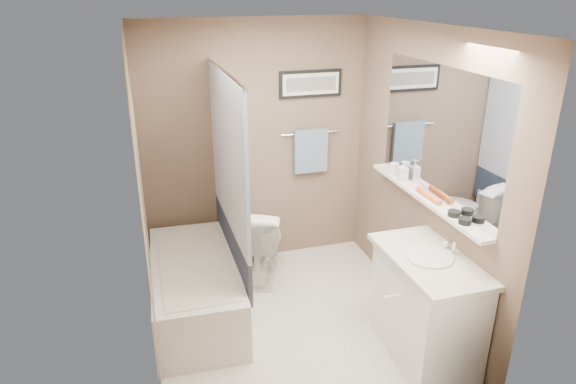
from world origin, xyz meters
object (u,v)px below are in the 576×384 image
object	(u,v)px
candle_bowl_near	(465,221)
soap_bottle	(403,171)
bathtub	(196,288)
hair_brush_front	(432,198)
candle_bowl_far	(454,214)
toilet	(260,241)
glass_jar	(394,169)
hair_brush_back	(425,193)
vanity	(425,309)

from	to	relation	value
candle_bowl_near	soap_bottle	distance (m)	0.90
bathtub	hair_brush_front	xyz separation A→B (m)	(1.79, -0.66, 0.89)
candle_bowl_far	hair_brush_front	size ratio (longest dim) A/B	0.41
toilet	candle_bowl_far	xyz separation A→B (m)	(1.10, -1.40, 0.76)
candle_bowl_far	glass_jar	distance (m)	0.92
toilet	candle_bowl_near	size ratio (longest dim) A/B	8.43
candle_bowl_far	hair_brush_back	distance (m)	0.39
candle_bowl_near	soap_bottle	xyz separation A→B (m)	(0.00, 0.90, 0.06)
candle_bowl_near	soap_bottle	size ratio (longest dim) A/B	0.53
bathtub	toilet	size ratio (longest dim) A/B	1.98
candle_bowl_near	hair_brush_front	distance (m)	0.43
toilet	hair_brush_front	distance (m)	1.73
toilet	hair_brush_front	world-z (taller)	hair_brush_front
candle_bowl_near	hair_brush_back	size ratio (longest dim) A/B	0.41
toilet	vanity	world-z (taller)	vanity
candle_bowl_far	soap_bottle	size ratio (longest dim) A/B	0.53
hair_brush_front	soap_bottle	distance (m)	0.47
candle_bowl_near	candle_bowl_far	distance (m)	0.13
vanity	hair_brush_front	xyz separation A→B (m)	(0.19, 0.36, 0.74)
vanity	glass_jar	world-z (taller)	glass_jar
soap_bottle	glass_jar	bearing A→B (deg)	90.00
hair_brush_back	vanity	bearing A→B (deg)	-112.09
vanity	hair_brush_back	size ratio (longest dim) A/B	4.09
bathtub	glass_jar	size ratio (longest dim) A/B	15.00
candle_bowl_near	hair_brush_back	xyz separation A→B (m)	(0.00, 0.52, 0.00)
vanity	soap_bottle	bearing A→B (deg)	79.75
bathtub	hair_brush_front	size ratio (longest dim) A/B	6.82
hair_brush_front	vanity	bearing A→B (deg)	-117.32
bathtub	glass_jar	bearing A→B (deg)	1.10
candle_bowl_far	candle_bowl_near	bearing A→B (deg)	-90.00
hair_brush_front	glass_jar	world-z (taller)	glass_jar
candle_bowl_near	candle_bowl_far	size ratio (longest dim) A/B	1.00
candle_bowl_near	glass_jar	distance (m)	1.05
bathtub	candle_bowl_near	distance (m)	2.27
bathtub	candle_bowl_near	world-z (taller)	candle_bowl_near
toilet	vanity	size ratio (longest dim) A/B	0.84
vanity	hair_brush_back	world-z (taller)	hair_brush_back
glass_jar	soap_bottle	xyz separation A→B (m)	(0.00, -0.15, 0.03)
hair_brush_back	soap_bottle	bearing A→B (deg)	90.00
toilet	hair_brush_front	xyz separation A→B (m)	(1.10, -1.10, 0.76)
candle_bowl_near	hair_brush_back	bearing A→B (deg)	90.00
glass_jar	soap_bottle	world-z (taller)	soap_bottle
hair_brush_back	glass_jar	world-z (taller)	glass_jar
glass_jar	bathtub	bearing A→B (deg)	178.83
bathtub	toilet	world-z (taller)	toilet
bathtub	candle_bowl_near	bearing A→B (deg)	-29.03
candle_bowl_far	hair_brush_front	xyz separation A→B (m)	(0.00, 0.30, 0.00)
hair_brush_front	bathtub	bearing A→B (deg)	159.75
toilet	hair_brush_back	xyz separation A→B (m)	(1.10, -1.01, 0.76)
bathtub	hair_brush_back	world-z (taller)	hair_brush_back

